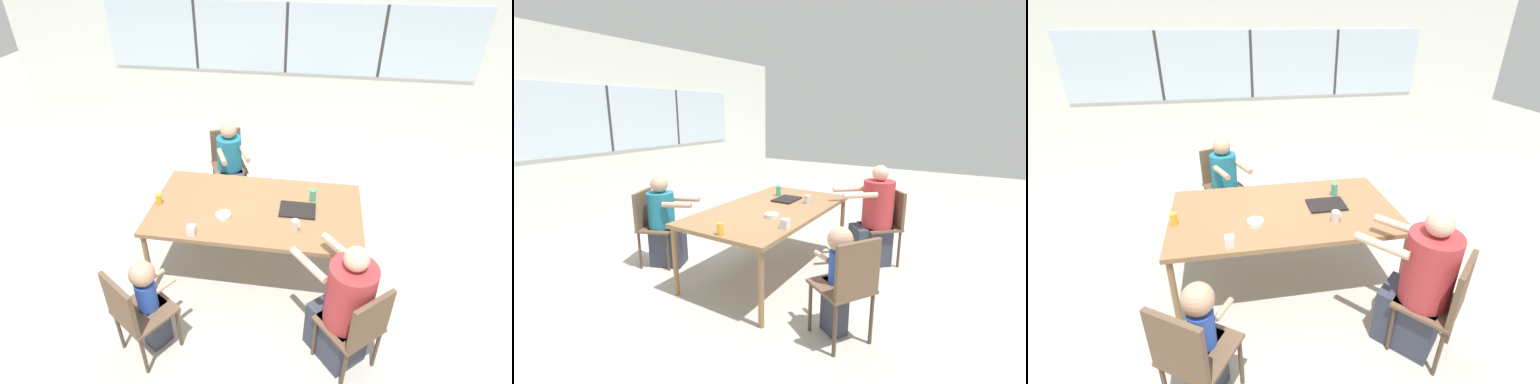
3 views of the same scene
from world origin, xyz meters
The scene contains 15 objects.
ground_plane centered at (0.00, 0.00, 0.00)m, with size 16.00×16.00×0.00m, color #B2ADA3.
wall_back_with_windows centered at (0.00, 2.78, 1.42)m, with size 8.40×0.08×2.80m.
dining_table centered at (0.00, 0.00, 0.69)m, with size 1.98×1.10×0.74m.
chair_for_woman_green_shirt centered at (0.93, -1.05, 0.53)m, with size 0.56×0.56×0.88m.
chair_for_man_blue_shirt centered at (-0.56, 1.28, 0.53)m, with size 0.53×0.53×0.88m.
chair_for_toddler centered at (-0.76, -1.17, 0.53)m, with size 0.55×0.55×0.88m.
person_woman_green_shirt centered at (0.82, -0.92, 0.52)m, with size 0.68×0.70×1.18m.
person_man_blue_shirt centered at (-0.50, 1.13, 0.48)m, with size 0.49×0.61×1.06m.
person_toddler centered at (-0.68, -1.05, 0.49)m, with size 0.30×0.34×0.92m.
food_tray_dark centered at (0.39, 0.01, 0.75)m, with size 0.34×0.25×0.02m.
coffee_mug centered at (0.39, -0.26, 0.79)m, with size 0.08×0.07×0.10m.
sippy_cup centered at (0.52, 0.20, 0.82)m, with size 0.07×0.07×0.16m.
juice_glass centered at (-0.93, -0.08, 0.79)m, with size 0.06×0.06×0.11m.
milk_carton_small centered at (-0.49, -0.47, 0.78)m, with size 0.07×0.07×0.09m.
bowl_white_shallow centered at (-0.27, -0.19, 0.76)m, with size 0.14×0.14×0.04m.
Camera 3 is at (-0.46, -2.60, 2.25)m, focal length 24.00 mm.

